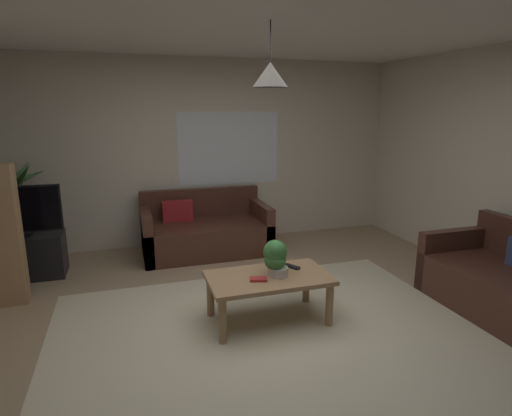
# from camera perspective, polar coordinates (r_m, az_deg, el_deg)

# --- Properties ---
(floor) EXTENTS (5.66, 5.51, 0.02)m
(floor) POSITION_cam_1_polar(r_m,az_deg,el_deg) (3.85, 1.40, -16.55)
(floor) COLOR #9E8466
(floor) RESTS_ON ground
(rug) EXTENTS (3.68, 3.03, 0.01)m
(rug) POSITION_cam_1_polar(r_m,az_deg,el_deg) (3.68, 2.46, -17.83)
(rug) COLOR beige
(rug) RESTS_ON ground
(wall_back) EXTENTS (5.78, 0.06, 2.59)m
(wall_back) POSITION_cam_1_polar(r_m,az_deg,el_deg) (6.07, -7.14, 7.46)
(wall_back) COLOR beige
(wall_back) RESTS_ON ground
(ceiling) EXTENTS (5.66, 5.51, 0.02)m
(ceiling) POSITION_cam_1_polar(r_m,az_deg,el_deg) (3.41, 1.68, 25.05)
(ceiling) COLOR white
(window_pane) EXTENTS (1.47, 0.01, 1.04)m
(window_pane) POSITION_cam_1_polar(r_m,az_deg,el_deg) (6.11, -3.70, 8.07)
(window_pane) COLOR white
(couch_under_window) EXTENTS (1.66, 0.89, 0.82)m
(couch_under_window) POSITION_cam_1_polar(r_m,az_deg,el_deg) (5.73, -6.92, -3.34)
(couch_under_window) COLOR #47281E
(couch_under_window) RESTS_ON ground
(couch_right_side) EXTENTS (0.89, 1.35, 0.82)m
(couch_right_side) POSITION_cam_1_polar(r_m,az_deg,el_deg) (4.75, 30.61, -8.74)
(couch_right_side) COLOR #47281E
(couch_right_side) RESTS_ON ground
(coffee_table) EXTENTS (1.10, 0.62, 0.44)m
(coffee_table) POSITION_cam_1_polar(r_m,az_deg,el_deg) (3.86, 1.72, -10.12)
(coffee_table) COLOR #A87F56
(coffee_table) RESTS_ON ground
(book_on_table_0) EXTENTS (0.17, 0.12, 0.02)m
(book_on_table_0) POSITION_cam_1_polar(r_m,az_deg,el_deg) (3.73, 0.31, -9.65)
(book_on_table_0) COLOR #B22D2D
(book_on_table_0) RESTS_ON coffee_table
(remote_on_table_0) EXTENTS (0.12, 0.16, 0.02)m
(remote_on_table_0) POSITION_cam_1_polar(r_m,az_deg,el_deg) (4.03, 4.92, -7.94)
(remote_on_table_0) COLOR black
(remote_on_table_0) RESTS_ON coffee_table
(potted_plant_on_table) EXTENTS (0.22, 0.22, 0.34)m
(potted_plant_on_table) POSITION_cam_1_polar(r_m,az_deg,el_deg) (3.78, 2.69, -6.50)
(potted_plant_on_table) COLOR beige
(potted_plant_on_table) RESTS_ON coffee_table
(tv_stand) EXTENTS (0.90, 0.44, 0.50)m
(tv_stand) POSITION_cam_1_polar(r_m,az_deg,el_deg) (5.55, -29.10, -5.79)
(tv_stand) COLOR black
(tv_stand) RESTS_ON ground
(tv) EXTENTS (0.94, 0.16, 0.58)m
(tv) POSITION_cam_1_polar(r_m,az_deg,el_deg) (5.39, -29.80, -0.34)
(tv) COLOR black
(tv) RESTS_ON tv_stand
(potted_palm_corner) EXTENTS (0.78, 0.74, 1.38)m
(potted_palm_corner) POSITION_cam_1_polar(r_m,az_deg,el_deg) (5.92, -29.56, -0.76)
(potted_palm_corner) COLOR #B77051
(potted_palm_corner) RESTS_ON ground
(pendant_lamp) EXTENTS (0.29, 0.29, 0.51)m
(pendant_lamp) POSITION_cam_1_polar(r_m,az_deg,el_deg) (3.55, 1.94, 17.64)
(pendant_lamp) COLOR black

